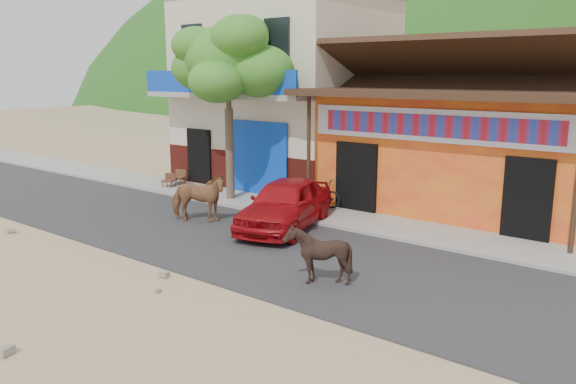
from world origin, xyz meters
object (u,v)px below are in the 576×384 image
cafe_chair_right (168,175)px  cafe_chair_left (178,171)px  scooter (316,193)px  tree (229,109)px  cow_dark (318,254)px  red_car (285,204)px  cow_tan (198,198)px

cafe_chair_right → cafe_chair_left: bearing=80.9°
scooter → cafe_chair_right: cafe_chair_right is taller
tree → cafe_chair_right: tree is taller
tree → cow_dark: size_ratio=4.90×
red_car → cafe_chair_left: 7.26m
tree → cow_dark: tree is taller
cow_tan → cafe_chair_right: cow_tan is taller
cow_dark → scooter: cow_dark is taller
scooter → cafe_chair_left: cafe_chair_left is taller
cow_dark → red_car: size_ratio=0.30×
cafe_chair_right → cow_tan: bearing=-55.0°
cow_tan → scooter: size_ratio=1.03×
red_car → cafe_chair_left: red_car is taller
scooter → cafe_chair_left: size_ratio=1.70×
tree → scooter: bearing=14.2°
cow_dark → cow_tan: bearing=-100.5°
scooter → cafe_chair_right: (-6.14, -0.75, 0.02)m
cafe_chair_left → cafe_chair_right: cafe_chair_left is taller
red_car → scooter: size_ratio=2.46×
cow_dark → cafe_chair_right: size_ratio=1.35×
cow_tan → red_car: (2.37, 1.05, -0.02)m
tree → cow_tan: tree is taller
cow_dark → red_car: red_car is taller
red_car → cafe_chair_left: size_ratio=4.18×
cow_dark → red_car: (-3.10, 2.88, 0.08)m
scooter → cafe_chair_left: 6.30m
cow_tan → scooter: bearing=-55.1°
tree → scooter: 4.00m
cow_dark → cafe_chair_right: cow_dark is taller
cow_dark → cafe_chair_left: size_ratio=1.25×
tree → cafe_chair_right: bearing=180.0°
scooter → cow_dark: bearing=-155.5°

